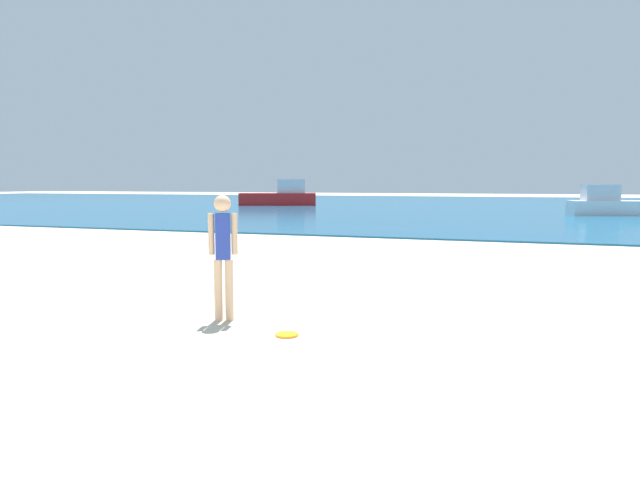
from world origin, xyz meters
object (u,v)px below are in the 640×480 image
at_px(boat_near, 613,204).
at_px(boat_far, 281,196).
at_px(frisbee, 287,335).
at_px(person_standing, 223,250).

relative_size(boat_near, boat_far, 0.82).
bearing_deg(boat_far, boat_near, 141.15).
bearing_deg(frisbee, boat_near, 76.53).
height_order(person_standing, boat_near, boat_near).
distance_m(person_standing, boat_near, 30.10).
bearing_deg(boat_far, frisbee, 91.78).
height_order(frisbee, boat_far, boat_far).
bearing_deg(person_standing, boat_far, -90.44).
height_order(person_standing, frisbee, person_standing).
height_order(boat_near, boat_far, boat_far).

